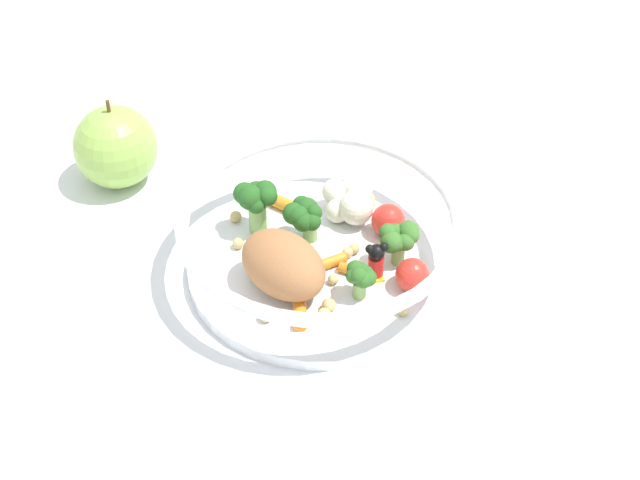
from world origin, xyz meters
name	(u,v)px	position (x,y,z in m)	size (l,w,h in m)	color
ground_plane	(338,272)	(0.00, 0.00, 0.00)	(2.40, 2.40, 0.00)	white
food_container	(319,241)	(-0.01, 0.01, 0.03)	(0.24, 0.24, 0.07)	white
loose_apple	(116,147)	(-0.08, 0.24, 0.04)	(0.08, 0.08, 0.09)	#8CB74C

